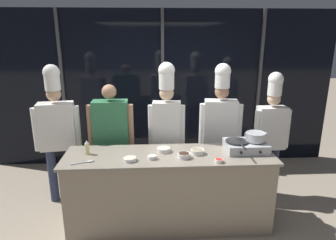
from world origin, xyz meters
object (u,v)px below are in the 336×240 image
object	(u,v)px
serving_spoon_slotted	(87,162)
prep_bowl_chicken	(130,159)
prep_bowl_soy_glaze	(184,155)
stock_pot	(256,136)
squeeze_bottle_oil	(87,148)
prep_bowl_noodles	(164,149)
prep_bowl_bell_pepper	(219,160)
chef_sous	(167,121)
chef_head	(57,127)
portable_stove	(246,146)
person_guest	(111,133)
frying_pan	(237,140)
chef_pastry	(271,127)
prep_bowl_mushrooms	(197,151)
chef_line	(220,123)
prep_bowl_onion	(152,157)

from	to	relation	value
serving_spoon_slotted	prep_bowl_chicken	bearing A→B (deg)	1.06
serving_spoon_slotted	prep_bowl_soy_glaze	bearing A→B (deg)	3.31
stock_pot	squeeze_bottle_oil	xyz separation A→B (m)	(-2.01, -0.00, -0.10)
prep_bowl_noodles	serving_spoon_slotted	size ratio (longest dim) A/B	0.64
prep_bowl_bell_pepper	chef_sous	xyz separation A→B (m)	(-0.54, 0.83, 0.22)
prep_bowl_noodles	chef_head	world-z (taller)	chef_head
stock_pot	serving_spoon_slotted	size ratio (longest dim) A/B	1.04
prep_bowl_noodles	portable_stove	bearing A→B (deg)	-1.20
person_guest	chef_head	bearing A→B (deg)	-3.78
serving_spoon_slotted	person_guest	xyz separation A→B (m)	(0.17, 0.77, 0.07)
squeeze_bottle_oil	prep_bowl_soy_glaze	world-z (taller)	squeeze_bottle_oil
portable_stove	prep_bowl_chicken	distance (m)	1.40
frying_pan	chef_pastry	xyz separation A→B (m)	(0.64, 0.55, -0.02)
stock_pot	prep_bowl_mushrooms	size ratio (longest dim) A/B	1.63
squeeze_bottle_oil	serving_spoon_slotted	xyz separation A→B (m)	(0.04, -0.23, -0.07)
chef_line	chef_pastry	xyz separation A→B (m)	(0.71, -0.04, -0.05)
prep_bowl_soy_glaze	chef_sous	distance (m)	0.73
stock_pot	chef_sous	xyz separation A→B (m)	(-1.05, 0.51, 0.06)
portable_stove	squeeze_bottle_oil	world-z (taller)	squeeze_bottle_oil
stock_pot	prep_bowl_soy_glaze	xyz separation A→B (m)	(-0.88, -0.17, -0.15)
chef_head	chef_sous	size ratio (longest dim) A/B	0.99
chef_head	person_guest	world-z (taller)	chef_head
squeeze_bottle_oil	chef_pastry	distance (m)	2.48
prep_bowl_soy_glaze	chef_pastry	distance (m)	1.48
prep_bowl_onion	portable_stove	bearing A→B (deg)	9.48
stock_pot	person_guest	world-z (taller)	person_guest
portable_stove	stock_pot	bearing A→B (deg)	0.12
squeeze_bottle_oil	chef_pastry	world-z (taller)	chef_pastry
squeeze_bottle_oil	prep_bowl_noodles	size ratio (longest dim) A/B	1.07
portable_stove	prep_bowl_chicken	xyz separation A→B (m)	(-1.38, -0.23, -0.03)
portable_stove	prep_bowl_noodles	world-z (taller)	portable_stove
prep_bowl_chicken	person_guest	bearing A→B (deg)	111.34
prep_bowl_noodles	squeeze_bottle_oil	bearing A→B (deg)	-178.42
serving_spoon_slotted	prep_bowl_mushrooms	bearing A→B (deg)	7.64
frying_pan	chef_pastry	size ratio (longest dim) A/B	0.27
prep_bowl_chicken	chef_head	distance (m)	1.31
portable_stove	prep_bowl_soy_glaze	size ratio (longest dim) A/B	3.22
prep_bowl_onion	person_guest	size ratio (longest dim) A/B	0.06
prep_bowl_noodles	prep_bowl_onion	bearing A→B (deg)	-123.37
prep_bowl_bell_pepper	prep_bowl_mushrooms	world-z (taller)	prep_bowl_mushrooms
chef_line	chef_pastry	distance (m)	0.71
stock_pot	prep_bowl_chicken	distance (m)	1.52
stock_pot	squeeze_bottle_oil	world-z (taller)	stock_pot
prep_bowl_noodles	chef_sous	xyz separation A→B (m)	(0.06, 0.49, 0.21)
person_guest	chef_pastry	bearing A→B (deg)	-179.71
stock_pot	prep_bowl_onion	bearing A→B (deg)	-171.35
portable_stove	person_guest	world-z (taller)	person_guest
prep_bowl_noodles	person_guest	xyz separation A→B (m)	(-0.69, 0.51, 0.04)
serving_spoon_slotted	prep_bowl_noodles	bearing A→B (deg)	16.73
prep_bowl_noodles	prep_bowl_mushrooms	distance (m)	0.41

